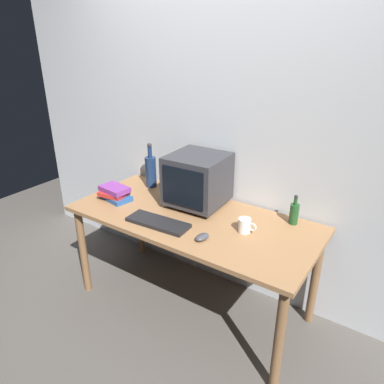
# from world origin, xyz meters

# --- Properties ---
(ground_plane) EXTENTS (6.00, 6.00, 0.00)m
(ground_plane) POSITION_xyz_m (0.00, 0.00, 0.00)
(ground_plane) COLOR #56514C
(back_wall) EXTENTS (4.00, 0.08, 2.50)m
(back_wall) POSITION_xyz_m (0.00, 0.44, 1.25)
(back_wall) COLOR silver
(back_wall) RESTS_ON ground
(desk) EXTENTS (1.68, 0.76, 0.74)m
(desk) POSITION_xyz_m (0.00, 0.00, 0.66)
(desk) COLOR #9E7047
(desk) RESTS_ON ground
(crt_monitor) EXTENTS (0.40, 0.40, 0.37)m
(crt_monitor) POSITION_xyz_m (-0.07, 0.18, 0.93)
(crt_monitor) COLOR #333338
(crt_monitor) RESTS_ON desk
(keyboard) EXTENTS (0.43, 0.18, 0.02)m
(keyboard) POSITION_xyz_m (-0.12, -0.21, 0.75)
(keyboard) COLOR black
(keyboard) RESTS_ON desk
(computer_mouse) EXTENTS (0.08, 0.11, 0.04)m
(computer_mouse) POSITION_xyz_m (0.22, -0.21, 0.76)
(computer_mouse) COLOR #3F3F47
(computer_mouse) RESTS_ON desk
(bottle_tall) EXTENTS (0.09, 0.09, 0.36)m
(bottle_tall) POSITION_xyz_m (-0.56, 0.25, 0.87)
(bottle_tall) COLOR navy
(bottle_tall) RESTS_ON desk
(bottle_short) EXTENTS (0.06, 0.06, 0.20)m
(bottle_short) POSITION_xyz_m (0.59, 0.29, 0.81)
(bottle_short) COLOR #1E4C23
(bottle_short) RESTS_ON desk
(book_stack) EXTENTS (0.25, 0.18, 0.10)m
(book_stack) POSITION_xyz_m (-0.62, -0.09, 0.79)
(book_stack) COLOR #28569E
(book_stack) RESTS_ON desk
(mug) EXTENTS (0.12, 0.08, 0.09)m
(mug) POSITION_xyz_m (0.38, 0.01, 0.78)
(mug) COLOR white
(mug) RESTS_ON desk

